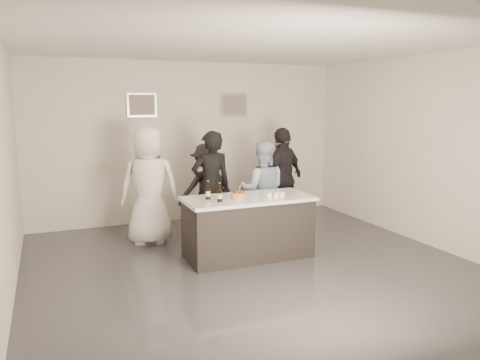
{
  "coord_description": "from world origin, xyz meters",
  "views": [
    {
      "loc": [
        -2.54,
        -5.62,
        2.27
      ],
      "look_at": [
        0.0,
        0.5,
        1.15
      ],
      "focal_mm": 35.0,
      "sensor_mm": 36.0,
      "label": 1
    }
  ],
  "objects_px": {
    "person_main_black": "(211,186)",
    "person_main_blue": "(262,190)",
    "person_guest_back": "(207,188)",
    "cake": "(238,196)",
    "person_guest_right": "(283,178)",
    "beer_bottle_b": "(220,193)",
    "person_guest_left": "(149,186)",
    "beer_bottle_a": "(208,190)",
    "bar_counter": "(248,227)"
  },
  "relations": [
    {
      "from": "person_guest_left",
      "to": "person_guest_right",
      "type": "distance_m",
      "value": 2.41
    },
    {
      "from": "beer_bottle_b",
      "to": "person_main_blue",
      "type": "xyz_separation_m",
      "value": [
        1.13,
        1.01,
        -0.22
      ]
    },
    {
      "from": "bar_counter",
      "to": "person_guest_right",
      "type": "xyz_separation_m",
      "value": [
        1.23,
        1.25,
        0.46
      ]
    },
    {
      "from": "beer_bottle_a",
      "to": "person_main_black",
      "type": "xyz_separation_m",
      "value": [
        0.37,
        0.93,
        -0.13
      ]
    },
    {
      "from": "beer_bottle_a",
      "to": "person_guest_right",
      "type": "xyz_separation_m",
      "value": [
        1.81,
        1.19,
        -0.12
      ]
    },
    {
      "from": "bar_counter",
      "to": "beer_bottle_a",
      "type": "distance_m",
      "value": 0.83
    },
    {
      "from": "bar_counter",
      "to": "person_guest_left",
      "type": "xyz_separation_m",
      "value": [
        -1.18,
        1.23,
        0.49
      ]
    },
    {
      "from": "cake",
      "to": "beer_bottle_a",
      "type": "xyz_separation_m",
      "value": [
        -0.41,
        0.1,
        0.09
      ]
    },
    {
      "from": "beer_bottle_a",
      "to": "person_guest_back",
      "type": "bearing_deg",
      "value": 72.21
    },
    {
      "from": "person_main_blue",
      "to": "person_guest_back",
      "type": "height_order",
      "value": "person_main_blue"
    },
    {
      "from": "beer_bottle_b",
      "to": "person_guest_left",
      "type": "bearing_deg",
      "value": 116.42
    },
    {
      "from": "bar_counter",
      "to": "person_main_black",
      "type": "height_order",
      "value": "person_main_black"
    },
    {
      "from": "bar_counter",
      "to": "person_guest_back",
      "type": "distance_m",
      "value": 1.58
    },
    {
      "from": "bar_counter",
      "to": "cake",
      "type": "distance_m",
      "value": 0.52
    },
    {
      "from": "person_guest_left",
      "to": "person_guest_right",
      "type": "xyz_separation_m",
      "value": [
        2.41,
        0.03,
        -0.04
      ]
    },
    {
      "from": "person_main_black",
      "to": "person_main_blue",
      "type": "relative_size",
      "value": 1.11
    },
    {
      "from": "person_guest_back",
      "to": "person_guest_left",
      "type": "bearing_deg",
      "value": 16.42
    },
    {
      "from": "person_guest_left",
      "to": "person_guest_back",
      "type": "xyz_separation_m",
      "value": [
        1.07,
        0.31,
        -0.17
      ]
    },
    {
      "from": "beer_bottle_b",
      "to": "person_main_blue",
      "type": "height_order",
      "value": "person_main_blue"
    },
    {
      "from": "person_main_black",
      "to": "person_main_blue",
      "type": "height_order",
      "value": "person_main_black"
    },
    {
      "from": "bar_counter",
      "to": "cake",
      "type": "xyz_separation_m",
      "value": [
        -0.17,
        -0.04,
        0.49
      ]
    },
    {
      "from": "cake",
      "to": "person_guest_back",
      "type": "distance_m",
      "value": 1.59
    },
    {
      "from": "person_guest_right",
      "to": "person_main_black",
      "type": "bearing_deg",
      "value": -18.33
    },
    {
      "from": "person_guest_right",
      "to": "person_guest_back",
      "type": "distance_m",
      "value": 1.38
    },
    {
      "from": "person_guest_left",
      "to": "beer_bottle_b",
      "type": "bearing_deg",
      "value": 128.54
    },
    {
      "from": "beer_bottle_b",
      "to": "cake",
      "type": "bearing_deg",
      "value": 20.75
    },
    {
      "from": "person_guest_back",
      "to": "cake",
      "type": "bearing_deg",
      "value": 88.0
    },
    {
      "from": "beer_bottle_a",
      "to": "beer_bottle_b",
      "type": "distance_m",
      "value": 0.24
    },
    {
      "from": "beer_bottle_a",
      "to": "person_guest_right",
      "type": "bearing_deg",
      "value": 33.26
    },
    {
      "from": "beer_bottle_a",
      "to": "beer_bottle_b",
      "type": "relative_size",
      "value": 1.0
    },
    {
      "from": "bar_counter",
      "to": "person_guest_back",
      "type": "relative_size",
      "value": 1.2
    },
    {
      "from": "person_main_black",
      "to": "person_guest_left",
      "type": "height_order",
      "value": "person_guest_left"
    },
    {
      "from": "bar_counter",
      "to": "beer_bottle_b",
      "type": "bearing_deg",
      "value": -162.05
    },
    {
      "from": "person_main_blue",
      "to": "person_guest_right",
      "type": "height_order",
      "value": "person_guest_right"
    },
    {
      "from": "person_guest_left",
      "to": "person_main_blue",
      "type": "bearing_deg",
      "value": -179.57
    },
    {
      "from": "beer_bottle_b",
      "to": "person_main_black",
      "type": "bearing_deg",
      "value": 76.76
    },
    {
      "from": "person_guest_left",
      "to": "person_guest_back",
      "type": "distance_m",
      "value": 1.13
    },
    {
      "from": "beer_bottle_a",
      "to": "person_main_blue",
      "type": "bearing_deg",
      "value": 32.82
    },
    {
      "from": "beer_bottle_a",
      "to": "person_main_black",
      "type": "distance_m",
      "value": 1.01
    },
    {
      "from": "person_guest_right",
      "to": "bar_counter",
      "type": "bearing_deg",
      "value": 17.13
    },
    {
      "from": "person_main_black",
      "to": "person_guest_left",
      "type": "relative_size",
      "value": 0.96
    },
    {
      "from": "person_guest_right",
      "to": "beer_bottle_b",
      "type": "bearing_deg",
      "value": 10.91
    },
    {
      "from": "person_main_blue",
      "to": "person_guest_right",
      "type": "distance_m",
      "value": 0.72
    },
    {
      "from": "beer_bottle_a",
      "to": "person_main_black",
      "type": "relative_size",
      "value": 0.14
    },
    {
      "from": "beer_bottle_b",
      "to": "person_main_blue",
      "type": "distance_m",
      "value": 1.53
    },
    {
      "from": "person_main_black",
      "to": "bar_counter",
      "type": "bearing_deg",
      "value": 101.66
    },
    {
      "from": "beer_bottle_a",
      "to": "person_guest_back",
      "type": "distance_m",
      "value": 1.57
    },
    {
      "from": "beer_bottle_a",
      "to": "person_guest_back",
      "type": "xyz_separation_m",
      "value": [
        0.47,
        1.48,
        -0.25
      ]
    },
    {
      "from": "person_main_blue",
      "to": "person_guest_left",
      "type": "relative_size",
      "value": 0.86
    },
    {
      "from": "person_guest_left",
      "to": "cake",
      "type": "bearing_deg",
      "value": 140.68
    }
  ]
}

